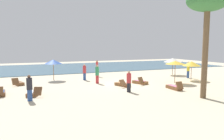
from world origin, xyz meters
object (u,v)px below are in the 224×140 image
lounger_0 (34,93)px  person_3 (29,88)px  umbrella_2 (53,62)px  lounger_5 (174,87)px  umbrella_3 (175,63)px  umbrella_1 (192,64)px  person_5 (129,81)px  lounger_2 (1,93)px  lounger_4 (140,82)px  person_0 (188,70)px  person_2 (84,72)px  lounger_3 (123,84)px  umbrella_0 (173,60)px  person_1 (97,68)px  person_4 (97,74)px  lounger_1 (18,83)px  palm_0 (208,4)px

lounger_0 → person_3: 1.67m
umbrella_2 → lounger_5: bearing=-44.8°
lounger_5 → person_3: bearing=177.0°
umbrella_3 → lounger_0: (-13.02, -0.42, -1.83)m
umbrella_1 → person_5: size_ratio=1.19×
umbrella_2 → lounger_2: size_ratio=1.32×
lounger_4 → lounger_5: 3.61m
lounger_4 → person_0: bearing=10.0°
person_2 → person_5: person_2 is taller
lounger_3 → umbrella_2: bearing=132.6°
umbrella_0 → umbrella_1: bearing=-101.4°
lounger_2 → lounger_5: bearing=-13.0°
lounger_2 → lounger_5: (13.29, -3.07, -0.00)m
umbrella_0 → person_2: umbrella_0 is taller
umbrella_3 → lounger_3: 5.76m
umbrella_1 → lounger_3: size_ratio=1.12×
person_2 → lounger_5: bearing=-53.0°
umbrella_3 → person_1: bearing=128.2°
umbrella_2 → person_2: (3.05, -1.13, -1.10)m
lounger_0 → person_2: size_ratio=1.02×
lounger_0 → lounger_5: (11.02, -2.07, 0.00)m
person_0 → person_2: person_0 is taller
person_1 → person_3: person_1 is taller
person_0 → person_4: size_ratio=1.03×
umbrella_2 → person_1: bearing=10.3°
umbrella_0 → lounger_1: umbrella_0 is taller
lounger_0 → person_0: size_ratio=0.93×
lounger_4 → person_4: 4.20m
palm_0 → lounger_4: bearing=101.5°
umbrella_0 → lounger_5: umbrella_0 is taller
umbrella_2 → umbrella_3: size_ratio=1.01×
umbrella_0 → person_0: bearing=-90.8°
lounger_3 → palm_0: 9.37m
person_0 → lounger_0: bearing=-171.5°
lounger_0 → lounger_5: lounger_5 is taller
person_1 → person_5: (-0.39, -9.11, -0.18)m
umbrella_2 → person_5: size_ratio=1.30×
umbrella_2 → lounger_5: size_ratio=1.34×
umbrella_0 → person_4: size_ratio=1.21×
person_3 → person_5: size_ratio=1.04×
lounger_1 → palm_0: palm_0 is taller
lounger_3 → person_1: size_ratio=0.92×
umbrella_1 → umbrella_2: size_ratio=0.91×
person_5 → umbrella_0: bearing=35.6°
person_4 → person_5: 4.75m
person_0 → person_2: (-11.18, 3.05, -0.10)m
umbrella_1 → person_3: size_ratio=1.15×
person_4 → person_0: bearing=-3.4°
umbrella_2 → lounger_5: (8.76, -8.71, -1.79)m
umbrella_0 → umbrella_3: umbrella_3 is taller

